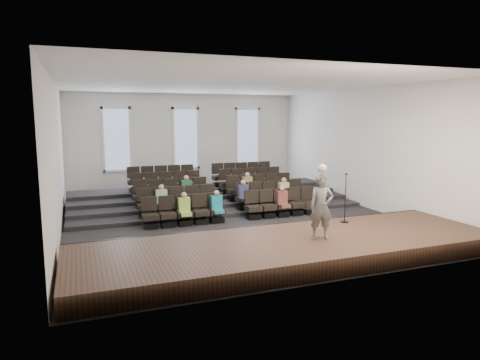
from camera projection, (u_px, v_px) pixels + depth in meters
name	position (u px, v px, depth m)	size (l,w,h in m)	color
ground	(230.00, 217.00, 16.42)	(14.00, 14.00, 0.00)	black
ceiling	(230.00, 84.00, 15.68)	(12.00, 14.00, 0.02)	white
wall_back	(186.00, 142.00, 22.54)	(12.00, 0.04, 5.00)	silver
wall_front	(334.00, 176.00, 9.56)	(12.00, 0.04, 5.00)	silver
wall_left	(56.00, 158.00, 13.93)	(0.04, 14.00, 5.00)	silver
wall_right	(363.00, 148.00, 18.16)	(0.04, 14.00, 5.00)	silver
stage	(292.00, 249.00, 11.66)	(11.80, 3.60, 0.50)	#3F2B1B
stage_lip	(266.00, 232.00, 13.30)	(11.80, 0.06, 0.52)	black
risers	(207.00, 198.00, 19.32)	(11.80, 4.80, 0.60)	black
seating_rows	(218.00, 193.00, 17.74)	(6.80, 4.70, 1.67)	black
windows	(186.00, 138.00, 22.45)	(8.44, 0.10, 3.24)	white
audience	(227.00, 195.00, 16.59)	(5.45, 2.64, 1.10)	#99C24D
speaker	(321.00, 207.00, 11.64)	(0.65, 0.43, 1.78)	#575453
mic_stand	(345.00, 208.00, 13.52)	(0.26, 0.26, 1.58)	black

